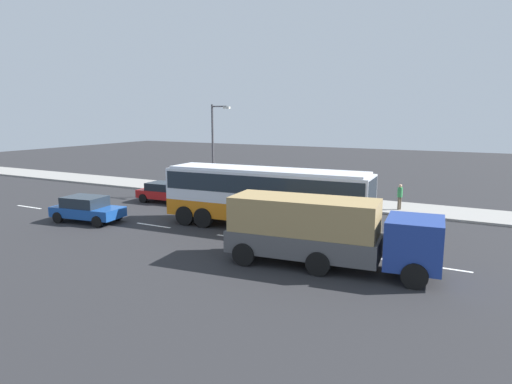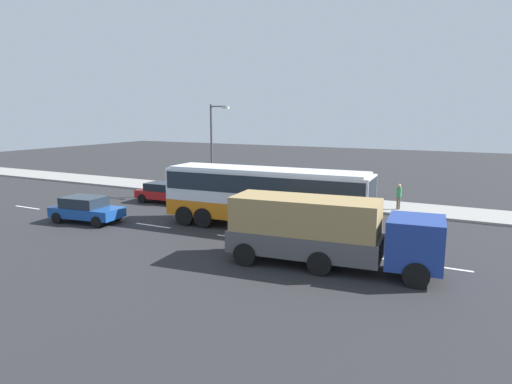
% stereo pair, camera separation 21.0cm
% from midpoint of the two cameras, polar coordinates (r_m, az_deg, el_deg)
% --- Properties ---
extents(ground_plane, '(120.00, 120.00, 0.00)m').
position_cam_midpoint_polar(ground_plane, '(25.59, -1.50, -4.15)').
color(ground_plane, '#28282B').
extents(sidewalk_curb, '(80.00, 4.00, 0.15)m').
position_cam_midpoint_polar(sidewalk_curb, '(32.97, 5.68, -0.88)').
color(sidewalk_curb, gray).
rests_on(sidewalk_curb, ground_plane).
extents(lane_centreline, '(28.28, 0.16, 0.01)m').
position_cam_midpoint_polar(lane_centreline, '(24.25, -7.28, -5.01)').
color(lane_centreline, white).
rests_on(lane_centreline, ground_plane).
extents(coach_bus, '(11.42, 3.14, 3.31)m').
position_cam_midpoint_polar(coach_bus, '(24.23, 1.49, 0.02)').
color(coach_bus, orange).
rests_on(coach_bus, ground_plane).
extents(cargo_truck, '(8.67, 3.25, 2.81)m').
position_cam_midpoint_polar(cargo_truck, '(18.52, 9.15, -4.83)').
color(cargo_truck, navy).
rests_on(cargo_truck, ground_plane).
extents(car_blue_saloon, '(4.29, 2.37, 1.48)m').
position_cam_midpoint_polar(car_blue_saloon, '(27.87, -20.44, -1.97)').
color(car_blue_saloon, '#194799').
rests_on(car_blue_saloon, ground_plane).
extents(car_red_compact, '(4.17, 2.11, 1.40)m').
position_cam_midpoint_polar(car_red_compact, '(32.48, -11.17, 0.02)').
color(car_red_compact, '#B21919').
rests_on(car_red_compact, ground_plane).
extents(pedestrian_near_curb, '(0.32, 0.32, 1.64)m').
position_cam_midpoint_polar(pedestrian_near_curb, '(30.14, 17.95, -0.37)').
color(pedestrian_near_curb, brown).
rests_on(pedestrian_near_curb, sidewalk_curb).
extents(street_lamp, '(1.59, 0.24, 6.74)m').
position_cam_midpoint_polar(street_lamp, '(33.97, -5.10, 6.14)').
color(street_lamp, '#47474C').
rests_on(street_lamp, sidewalk_curb).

